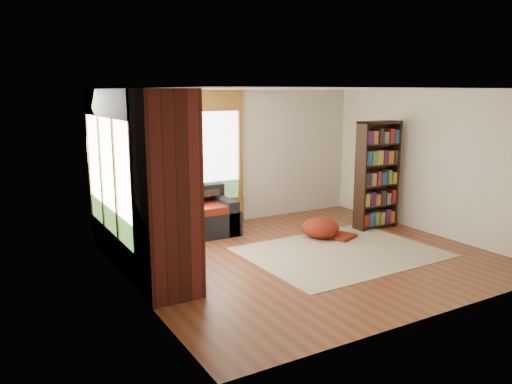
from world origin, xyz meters
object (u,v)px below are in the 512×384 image
area_rug (341,252)px  bookshelf (377,175)px  pouf (321,227)px  dog_tan (163,200)px  sectional_sofa (152,229)px  brick_chimney (167,195)px  dog_brindle (172,213)px

area_rug → bookshelf: bookshelf is taller
pouf → dog_tan: size_ratio=0.62×
pouf → dog_tan: dog_tan is taller
sectional_sofa → bookshelf: size_ratio=1.08×
pouf → dog_tan: (-2.59, 0.90, 0.61)m
brick_chimney → bookshelf: bearing=13.3°
sectional_sofa → pouf: 2.95m
sectional_sofa → pouf: (2.78, -0.99, -0.11)m
bookshelf → pouf: bookshelf is taller
dog_brindle → pouf: bearing=-122.6°
sectional_sofa → dog_tan: 0.54m
dog_tan → dog_brindle: size_ratio=1.24×
area_rug → dog_brindle: bearing=157.1°
area_rug → dog_tan: 3.04m
pouf → sectional_sofa: bearing=160.4°
bookshelf → pouf: size_ratio=3.04×
dog_tan → dog_brindle: dog_tan is taller
area_rug → pouf: bearing=75.3°
brick_chimney → pouf: brick_chimney is taller
bookshelf → dog_tan: 4.01m
sectional_sofa → dog_brindle: size_ratio=2.53×
sectional_sofa → brick_chimney: bearing=-104.6°
sectional_sofa → dog_brindle: 0.90m
sectional_sofa → pouf: bearing=-21.9°
dog_brindle → sectional_sofa: bearing=-22.7°
area_rug → pouf: size_ratio=4.48×
brick_chimney → dog_brindle: 1.48m
brick_chimney → dog_tan: brick_chimney is taller
dog_tan → dog_brindle: 0.70m
sectional_sofa → dog_tan: (0.19, -0.09, 0.50)m
area_rug → dog_tan: size_ratio=2.77×
dog_brindle → brick_chimney: bearing=129.4°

